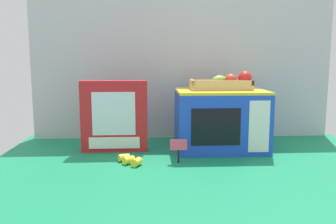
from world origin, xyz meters
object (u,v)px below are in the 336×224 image
Objects in this scene: cookie_set_box at (114,116)px; food_groups_crate at (225,84)px; price_sign at (179,147)px; toy_microwave at (220,120)px; loose_toy_banana at (130,160)px.

food_groups_crate is at bearing 1.81° from cookie_set_box.
food_groups_crate is 0.41m from price_sign.
cookie_set_box is (-0.52, -0.02, -0.15)m from food_groups_crate.
food_groups_crate is (0.02, 0.00, 0.17)m from toy_microwave.
toy_microwave is 0.32m from price_sign.
food_groups_crate is 0.54m from cookie_set_box.
price_sign is (0.28, -0.21, -0.10)m from cookie_set_box.
food_groups_crate reaches higher than toy_microwave.
toy_microwave is at bearing -168.23° from food_groups_crate.
price_sign is (-0.24, -0.23, -0.25)m from food_groups_crate.
toy_microwave is at bearing 45.88° from price_sign.
toy_microwave is 0.17m from food_groups_crate.
loose_toy_banana is at bearing -151.77° from toy_microwave.
loose_toy_banana is at bearing -152.37° from food_groups_crate.
cookie_set_box reaches higher than loose_toy_banana.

